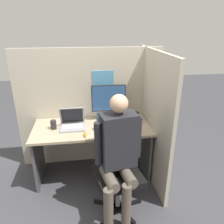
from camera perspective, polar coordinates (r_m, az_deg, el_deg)
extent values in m
plane|color=#3D3D42|center=(2.87, -4.29, -19.65)|extent=(12.00, 12.00, 0.00)
cube|color=#B7AD99|center=(3.04, -5.68, 0.97)|extent=(1.96, 0.04, 1.63)
cube|color=#4C8EB7|center=(2.92, -2.33, 7.36)|extent=(0.28, 0.01, 0.35)
cube|color=#B7AD99|center=(2.78, 10.51, -1.39)|extent=(0.04, 1.30, 1.63)
cube|color=tan|center=(2.76, -5.21, -4.06)|extent=(1.46, 0.67, 0.03)
cube|color=#4C4C51|center=(2.99, -18.62, -10.83)|extent=(0.03, 0.57, 0.68)
cube|color=#4C4C51|center=(3.04, 8.40, -9.24)|extent=(0.03, 0.57, 0.68)
cube|color=#236BAD|center=(2.92, -0.86, -1.51)|extent=(0.29, 0.26, 0.05)
cylinder|color=#232328|center=(2.91, -0.86, -0.92)|extent=(0.18, 0.18, 0.01)
cylinder|color=#232328|center=(2.89, -0.87, -0.14)|extent=(0.04, 0.04, 0.07)
cube|color=#232328|center=(2.83, -0.90, 3.64)|extent=(0.44, 0.02, 0.35)
cube|color=#2D5184|center=(2.81, -0.87, 3.56)|extent=(0.42, 0.00, 0.33)
cube|color=#99999E|center=(2.74, -10.24, -3.96)|extent=(0.30, 0.25, 0.02)
cube|color=silver|center=(2.75, -10.25, -3.58)|extent=(0.26, 0.14, 0.00)
cube|color=#99999E|center=(2.76, -10.38, -0.90)|extent=(0.30, 0.11, 0.24)
cube|color=black|center=(2.75, -10.38, -0.94)|extent=(0.26, 0.09, 0.21)
ellipsoid|color=gray|center=(2.67, -4.51, -4.18)|extent=(0.06, 0.05, 0.03)
cube|color=black|center=(2.93, 6.80, -1.62)|extent=(0.04, 0.13, 0.05)
cone|color=orange|center=(2.50, -7.00, -6.18)|extent=(0.04, 0.10, 0.04)
cylinder|color=green|center=(2.56, -7.04, -5.54)|extent=(0.02, 0.02, 0.02)
cylinder|color=black|center=(2.64, 1.49, -23.49)|extent=(0.10, 0.10, 0.04)
cube|color=black|center=(2.68, 4.54, -22.75)|extent=(0.28, 0.09, 0.04)
cube|color=black|center=(2.74, 1.38, -21.41)|extent=(0.07, 0.28, 0.04)
cube|color=black|center=(2.67, -1.64, -22.85)|extent=(0.27, 0.15, 0.04)
cube|color=black|center=(2.56, -0.44, -25.32)|extent=(0.22, 0.23, 0.04)
cube|color=black|center=(2.57, 3.62, -25.25)|extent=(0.17, 0.26, 0.04)
cylinder|color=gray|center=(2.50, 1.54, -20.25)|extent=(0.05, 0.05, 0.37)
cube|color=black|center=(2.36, 1.60, -16.32)|extent=(0.54, 0.54, 0.07)
cube|color=black|center=(2.41, 1.76, -6.68)|extent=(0.44, 0.13, 0.55)
cylinder|color=brown|center=(2.19, -0.74, -16.89)|extent=(0.17, 0.33, 0.11)
cylinder|color=brown|center=(2.25, -0.93, -24.71)|extent=(0.09, 0.09, 0.53)
cylinder|color=brown|center=(2.24, 3.83, -15.93)|extent=(0.17, 0.33, 0.11)
cylinder|color=brown|center=(2.30, 3.74, -23.61)|extent=(0.09, 0.09, 0.53)
cube|color=#232328|center=(2.13, 1.72, -7.43)|extent=(0.37, 0.26, 0.55)
sphere|color=#D8A884|center=(1.97, 1.84, 2.25)|extent=(0.17, 0.17, 0.17)
cylinder|color=#232328|center=(2.07, -3.67, -8.31)|extent=(0.07, 0.07, 0.44)
cylinder|color=#232328|center=(2.20, 6.77, -6.54)|extent=(0.07, 0.07, 0.44)
cylinder|color=#28282D|center=(2.75, -15.04, -3.21)|extent=(0.07, 0.07, 0.11)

